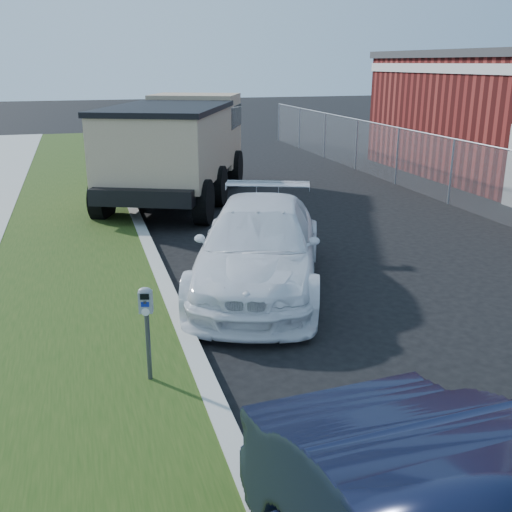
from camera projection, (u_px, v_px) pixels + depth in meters
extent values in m
plane|color=black|center=(366.00, 332.00, 8.79)|extent=(120.00, 120.00, 0.00)
cube|color=gray|center=(169.00, 298.00, 9.90)|extent=(0.25, 50.00, 0.15)
cube|color=#1C380F|center=(69.00, 309.00, 9.47)|extent=(3.00, 50.00, 0.13)
plane|color=slate|center=(451.00, 172.00, 16.52)|extent=(0.00, 30.00, 30.00)
cylinder|color=#9297A0|center=(455.00, 139.00, 16.24)|extent=(0.04, 30.00, 0.04)
cylinder|color=#9297A0|center=(451.00, 172.00, 16.52)|extent=(0.06, 0.06, 1.80)
cylinder|color=#9297A0|center=(397.00, 156.00, 19.26)|extent=(0.06, 0.06, 1.80)
cylinder|color=#9297A0|center=(356.00, 145.00, 21.99)|extent=(0.06, 0.06, 1.80)
cylinder|color=#9297A0|center=(325.00, 135.00, 24.73)|extent=(0.06, 0.06, 1.80)
cylinder|color=#9297A0|center=(300.00, 128.00, 27.47)|extent=(0.06, 0.06, 1.80)
cylinder|color=#9297A0|center=(279.00, 122.00, 30.20)|extent=(0.06, 0.06, 1.80)
cube|color=silver|center=(486.00, 69.00, 17.00)|extent=(0.06, 14.00, 0.30)
cylinder|color=#3F4247|center=(148.00, 347.00, 7.13)|extent=(0.07, 0.07, 0.87)
cube|color=slate|center=(146.00, 302.00, 6.95)|extent=(0.18, 0.14, 0.26)
ellipsoid|color=slate|center=(145.00, 291.00, 6.90)|extent=(0.19, 0.15, 0.10)
cube|color=black|center=(144.00, 297.00, 6.86)|extent=(0.10, 0.04, 0.07)
cube|color=#0D1E91|center=(145.00, 304.00, 6.90)|extent=(0.09, 0.03, 0.06)
cylinder|color=silver|center=(145.00, 312.00, 6.93)|extent=(0.09, 0.03, 0.10)
cube|color=#3F4247|center=(145.00, 302.00, 6.89)|extent=(0.03, 0.01, 0.04)
imported|color=white|center=(259.00, 245.00, 10.46)|extent=(3.76, 5.50, 1.48)
cube|color=black|center=(177.00, 172.00, 16.98)|extent=(5.07, 7.49, 0.39)
cube|color=tan|center=(196.00, 130.00, 19.10)|extent=(3.19, 2.87, 2.22)
cube|color=black|center=(196.00, 116.00, 18.97)|extent=(3.23, 2.91, 0.67)
cube|color=tan|center=(168.00, 144.00, 15.86)|extent=(4.30, 5.34, 1.78)
cube|color=black|center=(166.00, 108.00, 15.57)|extent=(4.45, 5.48, 0.13)
cube|color=black|center=(204.00, 156.00, 20.41)|extent=(2.51, 1.21, 0.33)
cylinder|color=black|center=(158.00, 166.00, 19.51)|extent=(0.77, 1.16, 1.11)
cylinder|color=black|center=(235.00, 168.00, 19.21)|extent=(0.77, 1.16, 1.11)
cylinder|color=black|center=(128.00, 184.00, 16.68)|extent=(0.77, 1.16, 1.11)
cylinder|color=black|center=(218.00, 186.00, 16.38)|extent=(0.77, 1.16, 1.11)
cylinder|color=black|center=(102.00, 199.00, 14.79)|extent=(0.77, 1.16, 1.11)
cylinder|color=black|center=(203.00, 202.00, 14.49)|extent=(0.77, 1.16, 1.11)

